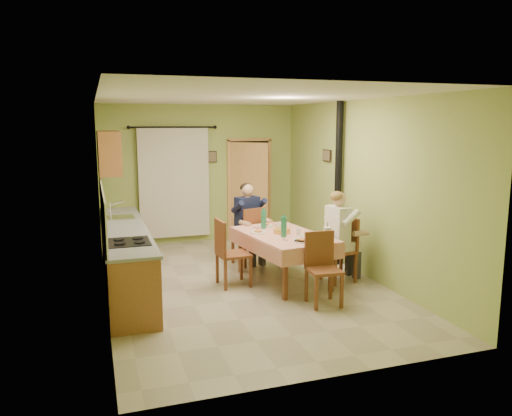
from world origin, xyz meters
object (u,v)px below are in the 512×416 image
object	(u,v)px
chair_near	(323,284)
chair_right	(339,263)
man_right	(339,226)
chair_far	(249,248)
dining_table	(283,258)
stove_flue	(337,205)
man_far	(248,214)
chair_left	(233,267)

from	to	relation	value
chair_near	chair_right	size ratio (longest dim) A/B	0.98
man_right	chair_far	bearing A→B (deg)	29.93
dining_table	man_right	size ratio (longest dim) A/B	1.35
dining_table	chair_far	size ratio (longest dim) A/B	1.84
chair_near	dining_table	bearing A→B (deg)	-78.92
chair_right	stove_flue	bearing A→B (deg)	-32.56
dining_table	man_right	xyz separation A→B (m)	(0.82, -0.25, 0.50)
chair_near	stove_flue	distance (m)	2.23
stove_flue	man_far	bearing A→B (deg)	164.12
chair_right	man_far	xyz separation A→B (m)	(-1.05, 1.36, 0.59)
stove_flue	chair_left	bearing A→B (deg)	-163.36
chair_far	chair_left	bearing A→B (deg)	-135.68
chair_right	man_right	xyz separation A→B (m)	(-0.01, -0.00, 0.59)
chair_right	man_far	size ratio (longest dim) A/B	0.72
chair_right	stove_flue	world-z (taller)	stove_flue
dining_table	chair_left	world-z (taller)	chair_left
dining_table	man_right	bearing A→B (deg)	-25.23
man_far	stove_flue	distance (m)	1.55
chair_near	man_right	xyz separation A→B (m)	(0.67, 0.85, 0.59)
chair_near	man_right	world-z (taller)	man_right
man_right	stove_flue	bearing A→B (deg)	-33.26
dining_table	stove_flue	distance (m)	1.58
chair_far	man_right	world-z (taller)	man_right
man_far	chair_near	bearing A→B (deg)	-96.64
dining_table	chair_left	size ratio (longest dim) A/B	1.83
chair_left	man_far	size ratio (longest dim) A/B	0.73
chair_right	stove_flue	distance (m)	1.26
chair_far	man_far	distance (m)	0.59
dining_table	man_far	distance (m)	1.24
chair_near	man_right	size ratio (longest dim) A/B	0.71
dining_table	chair_left	bearing A→B (deg)	166.28
dining_table	chair_near	distance (m)	1.11
chair_right	stove_flue	size ratio (longest dim) A/B	0.36
chair_far	chair_near	bearing A→B (deg)	-96.68
chair_far	chair_right	xyz separation A→B (m)	(1.05, -1.34, -0.00)
chair_left	stove_flue	size ratio (longest dim) A/B	0.36
stove_flue	chair_right	bearing A→B (deg)	-114.89
chair_right	chair_left	size ratio (longest dim) A/B	0.98
dining_table	man_right	world-z (taller)	man_right
chair_far	stove_flue	xyz separation A→B (m)	(1.48, -0.41, 0.73)
chair_near	man_far	world-z (taller)	man_far
chair_near	chair_left	xyz separation A→B (m)	(-0.95, 1.17, 0.00)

